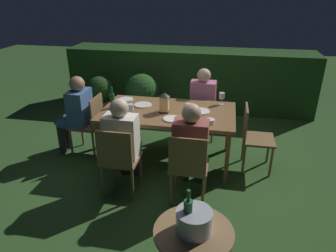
{
  "coord_description": "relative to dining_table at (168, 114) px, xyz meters",
  "views": [
    {
      "loc": [
        0.73,
        -3.77,
        2.27
      ],
      "look_at": [
        0.0,
        0.0,
        0.52
      ],
      "focal_mm": 33.12,
      "sensor_mm": 36.0,
      "label": 1
    }
  ],
  "objects": [
    {
      "name": "wine_glass_c",
      "position": [
        0.29,
        -0.13,
        0.17
      ],
      "size": [
        0.08,
        0.08,
        0.17
      ],
      "color": "silver",
      "rests_on": "dining_table"
    },
    {
      "name": "lantern_centerpiece",
      "position": [
        -0.04,
        -0.05,
        0.2
      ],
      "size": [
        0.15,
        0.15,
        0.27
      ],
      "color": "black",
      "rests_on": "dining_table"
    },
    {
      "name": "chair_head_far",
      "position": [
        1.13,
        0.0,
        -0.21
      ],
      "size": [
        0.4,
        0.42,
        0.87
      ],
      "color": "brown",
      "rests_on": "ground"
    },
    {
      "name": "plate_a",
      "position": [
        -0.38,
        0.13,
        0.06
      ],
      "size": [
        0.25,
        0.25,
        0.01
      ],
      "primitive_type": "cylinder",
      "color": "silver",
      "rests_on": "dining_table"
    },
    {
      "name": "potted_plant_by_hedge",
      "position": [
        -1.59,
        1.49,
        -0.28
      ],
      "size": [
        0.5,
        0.5,
        0.73
      ],
      "color": "#9E5133",
      "rests_on": "ground"
    },
    {
      "name": "wine_glass_b",
      "position": [
        0.69,
        0.38,
        0.17
      ],
      "size": [
        0.08,
        0.08,
        0.17
      ],
      "color": "silver",
      "rests_on": "dining_table"
    },
    {
      "name": "plate_d",
      "position": [
        -0.69,
        0.31,
        0.06
      ],
      "size": [
        0.21,
        0.21,
        0.01
      ],
      "primitive_type": "cylinder",
      "color": "white",
      "rests_on": "dining_table"
    },
    {
      "name": "potted_plant_corner",
      "position": [
        -0.77,
        1.49,
        -0.22
      ],
      "size": [
        0.64,
        0.64,
        0.81
      ],
      "color": "brown",
      "rests_on": "ground"
    },
    {
      "name": "plate_c",
      "position": [
        0.1,
        -0.28,
        0.06
      ],
      "size": [
        0.22,
        0.22,
        0.01
      ],
      "primitive_type": "cylinder",
      "color": "white",
      "rests_on": "dining_table"
    },
    {
      "name": "chair_side_left_b",
      "position": [
        0.4,
        -0.89,
        -0.21
      ],
      "size": [
        0.42,
        0.4,
        0.87
      ],
      "color": "brown",
      "rests_on": "ground"
    },
    {
      "name": "ice_bucket",
      "position": [
        0.58,
        -2.06,
        0.08
      ],
      "size": [
        0.26,
        0.26,
        0.34
      ],
      "color": "#B2B7BF",
      "rests_on": "side_table"
    },
    {
      "name": "person_in_cream",
      "position": [
        -0.4,
        -0.7,
        -0.06
      ],
      "size": [
        0.38,
        0.47,
        1.15
      ],
      "color": "white",
      "rests_on": "ground"
    },
    {
      "name": "plate_b",
      "position": [
        0.42,
        0.05,
        0.06
      ],
      "size": [
        0.25,
        0.25,
        0.01
      ],
      "primitive_type": "cylinder",
      "color": "white",
      "rests_on": "dining_table"
    },
    {
      "name": "chair_side_right_b",
      "position": [
        0.4,
        0.89,
        -0.21
      ],
      "size": [
        0.42,
        0.4,
        0.87
      ],
      "color": "brown",
      "rests_on": "ground"
    },
    {
      "name": "chair_side_left_a",
      "position": [
        -0.4,
        -0.89,
        -0.21
      ],
      "size": [
        0.42,
        0.4,
        0.87
      ],
      "color": "brown",
      "rests_on": "ground"
    },
    {
      "name": "dining_table",
      "position": [
        0.0,
        0.0,
        0.0
      ],
      "size": [
        1.77,
        1.0,
        0.75
      ],
      "color": "brown",
      "rests_on": "ground"
    },
    {
      "name": "ground_plane",
      "position": [
        0.0,
        0.0,
        -0.69
      ],
      "size": [
        16.0,
        16.0,
        0.0
      ],
      "primitive_type": "plane",
      "color": "#2D5123"
    },
    {
      "name": "bowl_bread",
      "position": [
        0.58,
        -0.31,
        0.08
      ],
      "size": [
        0.11,
        0.11,
        0.06
      ],
      "color": "silver",
      "rests_on": "dining_table"
    },
    {
      "name": "person_in_rust",
      "position": [
        0.4,
        -0.7,
        -0.06
      ],
      "size": [
        0.38,
        0.47,
        1.15
      ],
      "color": "#9E4C47",
      "rests_on": "ground"
    },
    {
      "name": "wine_glass_a",
      "position": [
        -0.42,
        -0.29,
        0.17
      ],
      "size": [
        0.08,
        0.08,
        0.17
      ],
      "color": "silver",
      "rests_on": "dining_table"
    },
    {
      "name": "person_in_blue",
      "position": [
        -1.33,
        0.0,
        -0.06
      ],
      "size": [
        0.48,
        0.38,
        1.15
      ],
      "color": "#426699",
      "rests_on": "ground"
    },
    {
      "name": "bowl_olives",
      "position": [
        -0.68,
        -0.34,
        0.08
      ],
      "size": [
        0.13,
        0.13,
        0.04
      ],
      "color": "#BCAD8E",
      "rests_on": "dining_table"
    },
    {
      "name": "green_bottle_on_table",
      "position": [
        -0.76,
        -0.03,
        0.16
      ],
      "size": [
        0.07,
        0.07,
        0.29
      ],
      "color": "#144723",
      "rests_on": "dining_table"
    },
    {
      "name": "chair_head_near",
      "position": [
        -1.13,
        0.0,
        -0.21
      ],
      "size": [
        0.4,
        0.42,
        0.87
      ],
      "color": "brown",
      "rests_on": "ground"
    },
    {
      "name": "hedge_backdrop",
      "position": [
        0.0,
        2.22,
        -0.12
      ],
      "size": [
        4.75,
        0.76,
        1.15
      ],
      "primitive_type": "cube",
      "color": "#1E4219",
      "rests_on": "ground"
    },
    {
      "name": "person_in_pink",
      "position": [
        0.4,
        0.7,
        -0.06
      ],
      "size": [
        0.38,
        0.47,
        1.15
      ],
      "color": "#C675A3",
      "rests_on": "ground"
    }
  ]
}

